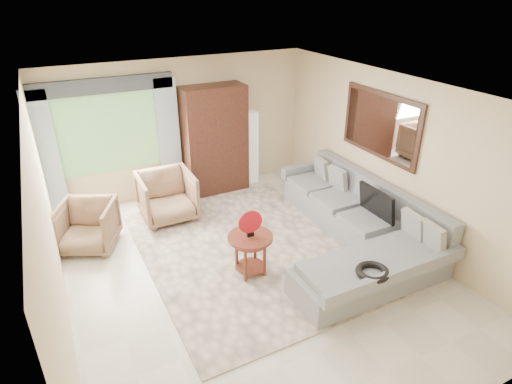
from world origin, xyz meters
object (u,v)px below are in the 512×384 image
sectional_sofa (357,229)px  armchair_left (87,226)px  tv_screen (377,203)px  potted_plant (91,209)px  coffee_table (250,254)px  armchair_right (167,196)px  floor_lamp (251,147)px  armoire (215,140)px

sectional_sofa → armchair_left: bearing=154.3°
tv_screen → potted_plant: bearing=145.6°
coffee_table → armchair_right: armchair_right is taller
floor_lamp → armchair_right: bearing=-159.2°
potted_plant → floor_lamp: 3.29m
sectional_sofa → armchair_right: 3.28m
sectional_sofa → armchair_left: (-3.82, 1.84, 0.10)m
sectional_sofa → potted_plant: 4.52m
coffee_table → armoire: armoire is taller
armchair_left → potted_plant: (0.15, 0.79, -0.12)m
coffee_table → armchair_left: bearing=138.2°
armchair_right → coffee_table: bearing=-74.1°
sectional_sofa → tv_screen: 0.52m
armchair_right → potted_plant: 1.32m
potted_plant → armchair_right: bearing=-19.2°
coffee_table → tv_screen: bearing=-3.7°
tv_screen → potted_plant: tv_screen is taller
tv_screen → armoire: (-1.50, 2.96, 0.33)m
tv_screen → floor_lamp: size_ratio=0.49×
armoire → tv_screen: bearing=-63.1°
sectional_sofa → armchair_right: (-2.44, 2.20, 0.14)m
tv_screen → armchair_left: size_ratio=0.88×
armchair_right → armoire: size_ratio=0.45×
armchair_left → armoire: armoire is taller
coffee_table → potted_plant: bearing=125.5°
sectional_sofa → potted_plant: size_ratio=6.57×
floor_lamp → armoire: bearing=-175.7°
coffee_table → sectional_sofa: bearing=-2.3°
tv_screen → sectional_sofa: bearing=166.9°
armchair_right → armoire: bearing=30.6°
tv_screen → floor_lamp: 3.10m
armchair_left → floor_lamp: size_ratio=0.56×
sectional_sofa → armchair_left: size_ratio=4.11×
sectional_sofa → coffee_table: bearing=177.7°
armchair_left → floor_lamp: 3.58m
floor_lamp → tv_screen: bearing=-76.9°
tv_screen → armchair_left: bearing=155.1°
potted_plant → floor_lamp: bearing=5.8°
sectional_sofa → floor_lamp: size_ratio=2.31×
sectional_sofa → coffee_table: 1.85m
armchair_left → armchair_right: 1.43m
sectional_sofa → coffee_table: size_ratio=5.43×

